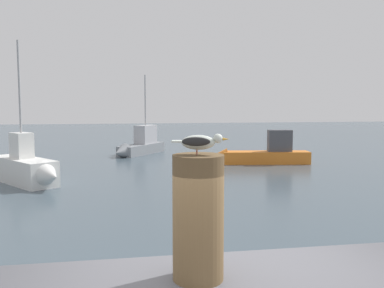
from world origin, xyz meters
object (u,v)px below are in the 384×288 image
(seagull, at_px, (199,142))
(boat_orange, at_px, (260,154))
(mooring_post, at_px, (198,218))
(boat_white, at_px, (28,169))
(boat_grey, at_px, (139,145))

(seagull, height_order, boat_orange, seagull)
(mooring_post, bearing_deg, boat_white, 106.08)
(seagull, relative_size, boat_white, 0.07)
(seagull, xyz_separation_m, boat_orange, (6.35, 17.18, -2.27))
(boat_grey, bearing_deg, boat_orange, -40.21)
(mooring_post, xyz_separation_m, boat_grey, (0.63, 22.03, -1.64))
(boat_white, bearing_deg, seagull, -73.90)
(mooring_post, distance_m, boat_orange, 18.40)
(boat_orange, bearing_deg, boat_white, -159.70)
(boat_orange, xyz_separation_m, boat_white, (-10.22, -3.78, 0.13))
(mooring_post, height_order, seagull, seagull)
(seagull, relative_size, boat_grey, 0.08)
(boat_grey, relative_size, boat_white, 0.91)
(boat_orange, height_order, boat_grey, boat_grey)
(seagull, distance_m, boat_white, 14.11)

